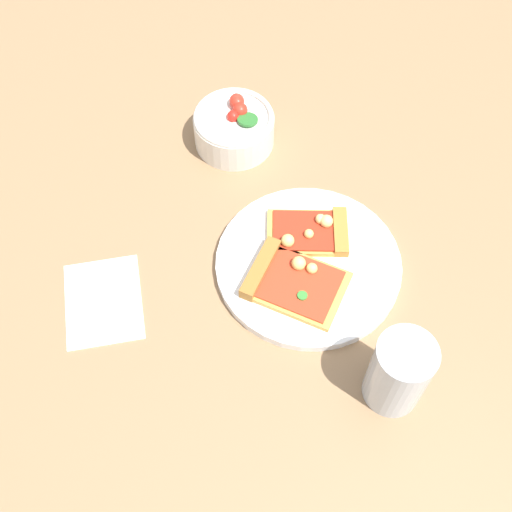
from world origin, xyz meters
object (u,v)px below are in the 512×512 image
pizza_slice_near (314,231)px  salad_bowl (234,127)px  pizza_slice_far (289,280)px  paper_napkin (103,301)px  plate (308,264)px  soda_glass (398,373)px

pizza_slice_near → salad_bowl: bearing=105.7°
pizza_slice_far → salad_bowl: size_ratio=1.27×
pizza_slice_far → salad_bowl: (-0.00, 0.28, 0.01)m
pizza_slice_near → paper_napkin: bearing=-176.6°
plate → pizza_slice_far: 0.05m
pizza_slice_near → pizza_slice_far: (-0.06, -0.07, -0.00)m
plate → paper_napkin: bearing=175.3°
plate → pizza_slice_far: pizza_slice_far is taller
pizza_slice_near → soda_glass: 0.25m
pizza_slice_near → paper_napkin: 0.31m
pizza_slice_near → pizza_slice_far: same height
pizza_slice_far → paper_napkin: (-0.25, 0.05, -0.02)m
plate → pizza_slice_near: bearing=63.1°
plate → soda_glass: size_ratio=2.19×
plate → pizza_slice_far: size_ratio=1.63×
plate → salad_bowl: 0.26m
soda_glass → salad_bowl: bearing=100.1°
pizza_slice_far → paper_napkin: bearing=169.2°
plate → salad_bowl: bearing=98.6°
plate → pizza_slice_near: (0.02, 0.04, 0.01)m
paper_napkin → soda_glass: bearing=-34.4°
pizza_slice_near → soda_glass: soda_glass is taller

